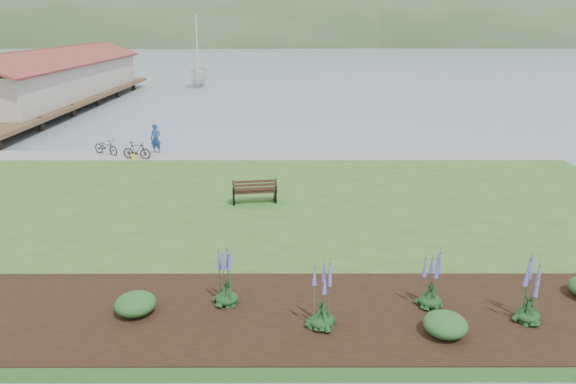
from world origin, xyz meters
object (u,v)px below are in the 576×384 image
Objects in this scene: person at (156,136)px; bicycle_a at (106,147)px; sailboat at (199,86)px; park_bench at (254,191)px.

bicycle_a is at bearing -166.34° from person.
person is 36.00m from sailboat.
park_bench is at bearing -46.74° from person.
park_bench is 1.08× the size of bicycle_a.
park_bench is at bearing -80.05° from sailboat.
bicycle_a is at bearing -91.34° from sailboat.
park_bench is 12.31m from bicycle_a.
park_bench is 0.07× the size of sailboat.
sailboat is (-9.58, 44.47, -0.96)m from park_bench.
sailboat is at bearing 30.12° from bicycle_a.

